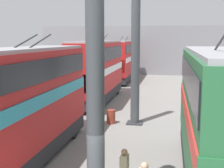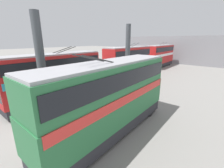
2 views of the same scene
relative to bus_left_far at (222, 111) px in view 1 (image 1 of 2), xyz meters
name	(u,v)px [view 1 (image 1 of 2)]	position (x,y,z in m)	size (l,w,h in m)	color
depot_back_wall	(157,51)	(36.07, 4.02, 0.82)	(0.50, 36.00, 7.32)	gray
support_column_near	(95,89)	(-2.37, 4.02, 1.03)	(1.00, 1.00, 8.00)	#42474C
support_column_far	(135,63)	(8.03, 4.02, 1.03)	(1.00, 1.00, 8.00)	#42474C
bus_left_far	(222,111)	(0.00, 0.00, 0.00)	(10.72, 2.54, 5.61)	black
bus_right_near	(23,98)	(0.87, 8.03, 0.00)	(10.31, 2.54, 5.61)	black
bus_right_mid	(97,67)	(14.59, 8.03, 0.12)	(10.86, 2.54, 5.82)	black
bus_right_far	(122,58)	(28.35, 8.03, 0.10)	(11.29, 2.54, 5.78)	black
oil_drum	(111,117)	(7.75, 5.51, -2.39)	(0.57, 0.57, 0.89)	#933828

